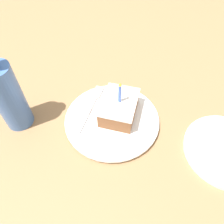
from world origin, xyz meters
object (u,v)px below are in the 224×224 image
(cake_slice, at_px, (119,108))
(fork, at_px, (92,104))
(bottle, at_px, (7,96))
(plate, at_px, (112,120))

(cake_slice, bearing_deg, fork, 172.36)
(bottle, bearing_deg, plate, 14.13)
(plate, bearing_deg, bottle, -165.87)
(bottle, bearing_deg, fork, 27.33)
(plate, xyz_separation_m, bottle, (-0.24, -0.06, 0.09))
(fork, relative_size, bottle, 0.69)
(plate, distance_m, cake_slice, 0.04)
(plate, relative_size, fork, 1.47)
(cake_slice, xyz_separation_m, bottle, (-0.26, -0.08, 0.06))
(fork, xyz_separation_m, bottle, (-0.18, -0.09, 0.08))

